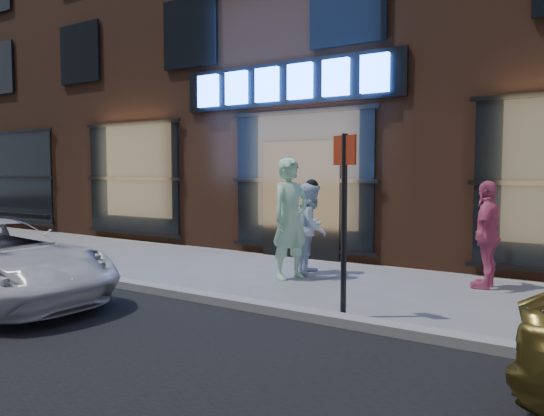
% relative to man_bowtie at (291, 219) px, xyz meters
% --- Properties ---
extents(ground, '(90.00, 90.00, 0.00)m').
position_rel_man_bowtie_xyz_m(ground, '(-0.92, -1.99, -1.00)').
color(ground, slate).
rests_on(ground, ground).
extents(curb, '(60.00, 0.25, 0.12)m').
position_rel_man_bowtie_xyz_m(curb, '(-0.92, -1.99, -0.94)').
color(curb, gray).
rests_on(curb, ground).
extents(storefront_building, '(30.20, 8.28, 10.30)m').
position_rel_man_bowtie_xyz_m(storefront_building, '(-0.92, 6.00, 4.14)').
color(storefront_building, '#54301E').
rests_on(storefront_building, ground).
extents(man_bowtie, '(0.69, 0.85, 2.01)m').
position_rel_man_bowtie_xyz_m(man_bowtie, '(0.00, 0.00, 0.00)').
color(man_bowtie, '#B7F0BF').
rests_on(man_bowtie, ground).
extents(man_cap, '(0.73, 0.87, 1.59)m').
position_rel_man_bowtie_xyz_m(man_cap, '(0.06, 0.61, -0.21)').
color(man_cap, white).
rests_on(man_cap, ground).
extents(passerby, '(0.44, 0.98, 1.65)m').
position_rel_man_bowtie_xyz_m(passerby, '(2.88, 1.04, -0.18)').
color(passerby, '#DC5A83').
rests_on(passerby, ground).
extents(sign_post, '(0.35, 0.15, 2.24)m').
position_rel_man_bowtie_xyz_m(sign_post, '(1.76, -1.66, 0.35)').
color(sign_post, '#262628').
rests_on(sign_post, ground).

